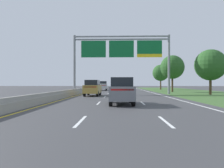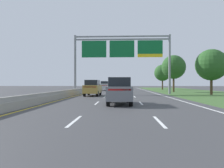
# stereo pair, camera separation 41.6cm
# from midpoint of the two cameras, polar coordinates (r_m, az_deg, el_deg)

# --- Properties ---
(ground_plane) EXTENTS (220.00, 220.00, 0.00)m
(ground_plane) POSITION_cam_midpoint_polar(r_m,az_deg,el_deg) (34.29, 1.58, -2.62)
(ground_plane) COLOR #3D3D3F
(lane_striping) EXTENTS (11.96, 106.00, 0.01)m
(lane_striping) POSITION_cam_midpoint_polar(r_m,az_deg,el_deg) (33.83, 1.58, -2.65)
(lane_striping) COLOR white
(lane_striping) RESTS_ON ground
(grass_verge_right) EXTENTS (14.00, 110.00, 0.02)m
(grass_verge_right) POSITION_cam_midpoint_polar(r_m,az_deg,el_deg) (37.02, 23.73, -2.42)
(grass_verge_right) COLOR #3D602D
(grass_verge_right) RESTS_ON ground
(median_barrier_concrete) EXTENTS (0.60, 110.00, 0.85)m
(median_barrier_concrete) POSITION_cam_midpoint_polar(r_m,az_deg,el_deg) (34.91, -9.33, -2.00)
(median_barrier_concrete) COLOR #99968E
(median_barrier_concrete) RESTS_ON ground
(overhead_sign_gantry) EXTENTS (15.06, 0.42, 9.20)m
(overhead_sign_gantry) POSITION_cam_midpoint_polar(r_m,az_deg,el_deg) (35.05, 2.07, 8.19)
(overhead_sign_gantry) COLOR gray
(overhead_sign_gantry) RESTS_ON ground
(pickup_truck_silver) EXTENTS (2.13, 5.45, 2.20)m
(pickup_truck_silver) POSITION_cam_midpoint_polar(r_m,az_deg,el_deg) (53.30, -2.56, -0.48)
(pickup_truck_silver) COLOR #B2B5BA
(pickup_truck_silver) RESTS_ON ground
(car_white_centre_lane_sedan) EXTENTS (1.95, 4.45, 1.57)m
(car_white_centre_lane_sedan) POSITION_cam_midpoint_polar(r_m,az_deg,el_deg) (55.09, 1.57, -0.73)
(car_white_centre_lane_sedan) COLOR silver
(car_white_centre_lane_sedan) RESTS_ON ground
(car_grey_centre_lane_suv) EXTENTS (1.96, 4.73, 2.11)m
(car_grey_centre_lane_suv) POSITION_cam_midpoint_polar(r_m,az_deg,el_deg) (17.75, 1.73, -1.66)
(car_grey_centre_lane_suv) COLOR slate
(car_grey_centre_lane_suv) RESTS_ON ground
(car_gold_left_lane_suv) EXTENTS (2.02, 4.75, 2.11)m
(car_gold_left_lane_suv) POSITION_cam_midpoint_polar(r_m,az_deg,el_deg) (29.89, -5.36, -0.93)
(car_gold_left_lane_suv) COLOR #A38438
(car_gold_left_lane_suv) RESTS_ON ground
(roadside_tree_mid) EXTENTS (4.52, 4.52, 6.60)m
(roadside_tree_mid) POSITION_cam_midpoint_polar(r_m,az_deg,el_deg) (35.42, 23.50, 4.46)
(roadside_tree_mid) COLOR #4C3823
(roadside_tree_mid) RESTS_ON ground
(roadside_tree_far) EXTENTS (4.59, 4.59, 7.12)m
(roadside_tree_far) POSITION_cam_midpoint_polar(r_m,az_deg,el_deg) (44.89, 14.88, 4.17)
(roadside_tree_far) COLOR #4C3823
(roadside_tree_far) RESTS_ON ground
(roadside_tree_distant) EXTENTS (4.36, 4.36, 6.68)m
(roadside_tree_distant) POSITION_cam_midpoint_polar(r_m,az_deg,el_deg) (61.16, 12.11, 2.79)
(roadside_tree_distant) COLOR #4C3823
(roadside_tree_distant) RESTS_ON ground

